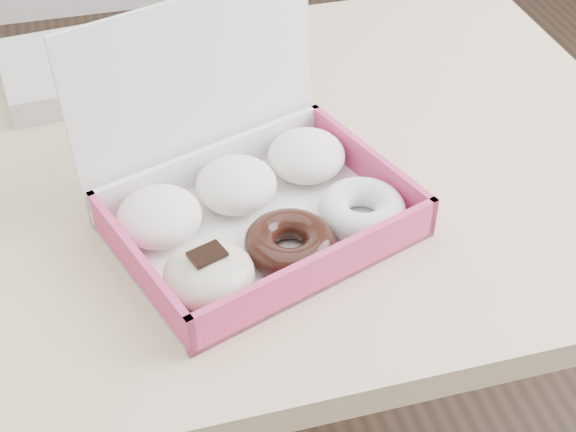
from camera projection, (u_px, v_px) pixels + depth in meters
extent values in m
cube|color=#CBAD85|center=(211.00, 174.00, 1.06)|extent=(1.20, 0.80, 0.04)
cylinder|color=#CBAD85|center=(450.00, 174.00, 1.67)|extent=(0.05, 0.05, 0.71)
cube|color=white|center=(262.00, 230.00, 0.95)|extent=(0.39, 0.33, 0.01)
cube|color=#D13B6F|center=(320.00, 272.00, 0.86)|extent=(0.31, 0.12, 0.05)
cube|color=white|center=(212.00, 165.00, 1.00)|extent=(0.31, 0.12, 0.05)
cube|color=#D13B6F|center=(138.00, 269.00, 0.86)|extent=(0.09, 0.23, 0.05)
cube|color=#D13B6F|center=(369.00, 167.00, 1.00)|extent=(0.09, 0.23, 0.05)
cube|color=white|center=(197.00, 93.00, 0.96)|extent=(0.32, 0.13, 0.24)
ellipsoid|color=white|center=(159.00, 216.00, 0.92)|extent=(0.12, 0.12, 0.05)
ellipsoid|color=white|center=(236.00, 185.00, 0.96)|extent=(0.12, 0.12, 0.05)
ellipsoid|color=white|center=(306.00, 156.00, 1.00)|extent=(0.12, 0.12, 0.05)
ellipsoid|color=beige|center=(209.00, 274.00, 0.85)|extent=(0.12, 0.12, 0.05)
cube|color=black|center=(207.00, 254.00, 0.83)|extent=(0.04, 0.04, 0.00)
torus|color=black|center=(289.00, 243.00, 0.90)|extent=(0.13, 0.13, 0.04)
torus|color=white|center=(362.00, 210.00, 0.94)|extent=(0.13, 0.13, 0.04)
cube|color=silver|center=(89.00, 67.00, 1.20)|extent=(0.27, 0.22, 0.04)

